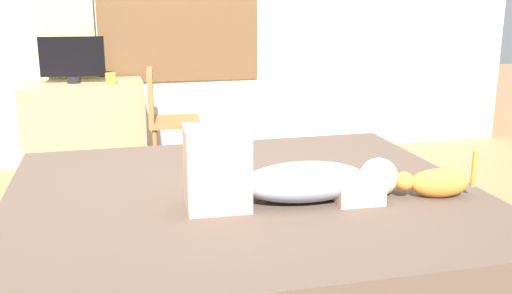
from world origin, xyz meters
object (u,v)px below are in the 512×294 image
person_lying (283,177)px  bed (245,245)px  cat (435,183)px  chair_by_desk (165,116)px  tv_monitor (72,59)px  cup (111,79)px  desk (86,130)px

person_lying → bed: bearing=125.0°
cat → chair_by_desk: (-0.98, 2.17, -0.09)m
person_lying → chair_by_desk: person_lying is taller
bed → tv_monitor: bearing=111.3°
person_lying → cat: 0.68m
tv_monitor → cup: tv_monitor is taller
cat → cup: (-1.36, 2.32, 0.19)m
bed → cat: bearing=-19.5°
cat → tv_monitor: (-1.64, 2.45, 0.33)m
desk → cup: cup is taller
desk → cup: 0.48m
cat → desk: bearing=122.8°
tv_monitor → chair_by_desk: tv_monitor is taller
desk → cup: bearing=-30.7°
person_lying → tv_monitor: (-0.97, 2.34, 0.28)m
bed → tv_monitor: 2.42m
cat → tv_monitor: tv_monitor is taller
person_lying → cup: 2.33m
tv_monitor → desk: bearing=0.0°
chair_by_desk → bed: bearing=-84.2°
bed → chair_by_desk: bearing=95.8°
tv_monitor → chair_by_desk: 0.82m
desk → tv_monitor: size_ratio=1.87×
bed → cat: cat is taller
cat → cup: cup is taller
bed → desk: 2.31m
cat → person_lying: bearing=171.2°
person_lying → chair_by_desk: 2.10m
bed → tv_monitor: tv_monitor is taller
bed → person_lying: person_lying is taller
bed → desk: bearing=109.9°
cup → person_lying: bearing=-72.6°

